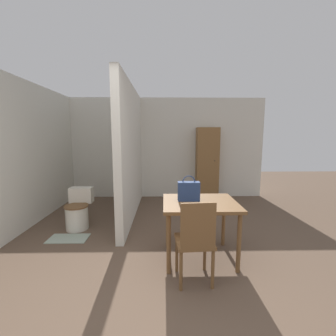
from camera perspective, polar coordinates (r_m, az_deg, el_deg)
The scene contains 10 objects.
ground_plane at distance 2.33m, azimuth -5.18°, elevation -34.19°, with size 16.00×16.00×0.00m, color brown.
wall_back at distance 5.76m, azimuth -2.52°, elevation 5.00°, with size 5.33×0.12×2.50m.
wall_left at distance 4.40m, azimuth -33.62°, elevation 2.67°, with size 0.12×4.97×2.50m.
partition_wall at distance 4.41m, azimuth -9.37°, elevation 3.93°, with size 0.12×2.66×2.50m.
dining_table at distance 2.91m, azimuth 8.08°, elevation -10.21°, with size 0.92×0.78×0.75m.
wooden_chair at distance 2.47m, azimuth 7.00°, elevation -17.51°, with size 0.41×0.41×0.93m.
toilet at distance 4.20m, azimuth -21.85°, elevation -10.13°, with size 0.39×0.54×0.66m.
handbag at distance 2.88m, azimuth 5.28°, elevation -5.80°, with size 0.28×0.12×0.32m.
wooden_cabinet at distance 5.65m, azimuth 9.90°, elevation 1.10°, with size 0.54×0.36×1.77m.
bath_mat at distance 3.92m, azimuth -23.97°, elevation -16.03°, with size 0.59×0.33×0.01m.
Camera 1 is at (0.14, -1.72, 1.57)m, focal length 24.00 mm.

